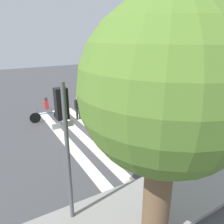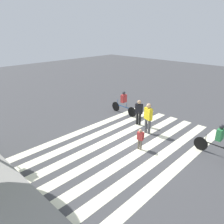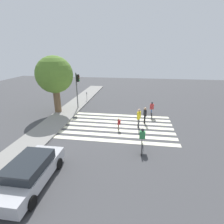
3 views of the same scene
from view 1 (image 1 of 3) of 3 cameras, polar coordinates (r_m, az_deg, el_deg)
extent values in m
plane|color=#444447|center=(13.37, -0.48, -4.29)|extent=(60.00, 60.00, 0.00)
cube|color=gray|center=(9.19, 20.33, -17.27)|extent=(36.00, 2.50, 0.14)
cube|color=#F2EDCC|center=(14.90, 9.16, -1.97)|extent=(0.52, 10.00, 0.01)
cube|color=#F2EDCC|center=(14.35, 6.18, -2.69)|extent=(0.52, 10.00, 0.01)
cube|color=#F2EDCC|center=(13.83, 2.97, -3.46)|extent=(0.52, 10.00, 0.01)
cube|color=#F2EDCC|center=(13.37, -0.48, -4.27)|extent=(0.52, 10.00, 0.01)
cube|color=#F2EDCC|center=(12.96, -4.18, -5.12)|extent=(0.52, 10.00, 0.01)
cube|color=#F2EDCC|center=(12.61, -8.10, -6.00)|extent=(0.52, 10.00, 0.01)
cube|color=#F2EDCC|center=(12.33, -12.25, -6.90)|extent=(0.52, 10.00, 0.01)
cylinder|color=#515456|center=(6.28, -11.39, -11.87)|extent=(0.12, 0.12, 4.31)
cube|color=black|center=(5.84, -13.07, 2.12)|extent=(0.32, 0.26, 0.84)
cube|color=silver|center=(6.04, -12.64, -3.32)|extent=(0.60, 0.02, 0.16)
sphere|color=#590F0F|center=(5.93, -13.72, 4.64)|extent=(0.15, 0.15, 0.15)
sphere|color=#59470F|center=(5.99, -13.54, 2.50)|extent=(0.15, 0.15, 0.15)
sphere|color=#26D83F|center=(6.06, -13.37, 0.41)|extent=(0.15, 0.15, 0.15)
cylinder|color=brown|center=(6.23, 11.67, -20.62)|extent=(0.73, 0.73, 2.82)
sphere|color=#567F2D|center=(4.93, 13.93, 6.01)|extent=(3.91, 3.91, 3.91)
cylinder|color=black|center=(14.86, -8.38, -0.43)|extent=(0.14, 0.14, 0.76)
cylinder|color=black|center=(14.80, -9.09, -0.56)|extent=(0.14, 0.14, 0.76)
cube|color=black|center=(14.61, -8.87, 2.03)|extent=(0.48, 0.29, 0.60)
sphere|color=tan|center=(14.50, -8.96, 3.62)|extent=(0.24, 0.24, 0.24)
cylinder|color=#6B6051|center=(13.74, 2.54, -2.45)|extent=(0.10, 0.10, 0.52)
cylinder|color=#6B6051|center=(13.68, 2.05, -2.56)|extent=(0.10, 0.10, 0.52)
cube|color=#B73333|center=(13.54, 2.32, -0.67)|extent=(0.31, 0.14, 0.41)
sphere|color=tan|center=(13.45, 2.34, 0.48)|extent=(0.16, 0.16, 0.16)
cube|color=maroon|center=(13.64, 2.06, -0.52)|extent=(0.23, 0.11, 0.35)
cylinder|color=#4C4C51|center=(14.77, -3.58, -0.20)|extent=(0.16, 0.16, 0.85)
cylinder|color=#4C4C51|center=(14.67, -4.36, -0.35)|extent=(0.16, 0.16, 0.85)
cube|color=yellow|center=(14.48, -4.04, 2.57)|extent=(0.54, 0.36, 0.68)
sphere|color=tan|center=(14.35, -4.08, 4.37)|extent=(0.27, 0.27, 0.27)
cylinder|color=black|center=(14.90, -19.42, -1.47)|extent=(0.69, 0.07, 0.69)
cylinder|color=black|center=(15.16, -13.67, -0.53)|extent=(0.69, 0.07, 0.69)
cube|color=#1E4C8C|center=(14.95, -16.59, -0.31)|extent=(1.32, 0.09, 0.04)
cylinder|color=#1E4C8C|center=(14.94, -15.63, 0.43)|extent=(0.03, 0.03, 0.32)
cylinder|color=#1E4C8C|center=(14.79, -18.85, 0.07)|extent=(0.03, 0.03, 0.40)
cube|color=#B73333|center=(14.76, -16.81, 1.86)|extent=(0.26, 0.41, 0.55)
sphere|color=#333338|center=(14.66, -16.96, 3.33)|extent=(0.22, 0.22, 0.22)
cylinder|color=black|center=(16.41, 4.92, 1.50)|extent=(0.69, 0.06, 0.69)
cylinder|color=black|center=(17.30, 9.30, 2.26)|extent=(0.69, 0.06, 0.69)
cube|color=black|center=(16.79, 7.19, 2.51)|extent=(1.34, 0.08, 0.04)
cylinder|color=black|center=(16.90, 7.98, 3.16)|extent=(0.03, 0.03, 0.32)
cylinder|color=black|center=(16.40, 5.54, 2.90)|extent=(0.03, 0.03, 0.40)
cube|color=#338C4C|center=(16.63, 7.28, 4.47)|extent=(0.25, 0.41, 0.55)
sphere|color=#333338|center=(16.53, 7.34, 5.79)|extent=(0.22, 0.22, 0.22)
cylinder|color=black|center=(15.76, 26.75, -1.45)|extent=(0.64, 0.20, 0.64)
camera|label=2|loc=(12.82, 48.50, 14.24)|focal=35.00mm
camera|label=3|loc=(24.32, 31.56, 19.95)|focal=28.00mm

